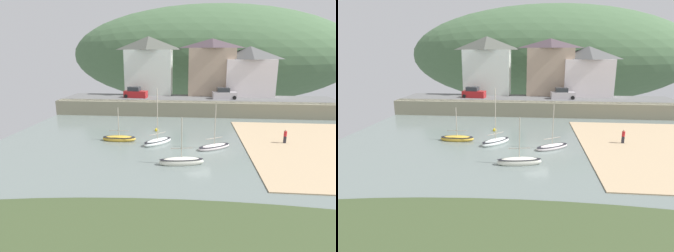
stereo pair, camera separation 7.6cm
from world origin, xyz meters
The scene contains 14 objects.
ground centered at (1.40, -9.56, 0.16)m, with size 48.00×41.00×0.61m.
quay_seawall centered at (0.00, 17.50, 1.36)m, with size 48.00×9.40×2.40m.
hillside_backdrop centered at (4.20, 55.20, 9.57)m, with size 80.00×44.00×27.35m.
waterfront_building_left centered at (-9.41, 25.20, 7.93)m, with size 9.08×4.58×10.87m.
waterfront_building_centre centered at (2.46, 25.20, 7.69)m, with size 8.82×4.65×10.43m.
waterfront_building_right centered at (9.44, 25.20, 6.99)m, with size 9.09×5.94×9.03m.
sailboat_white_hull centered at (-1.80, -4.08, 0.32)m, with size 4.36×1.61×4.76m.
rowboat_small_beached centered at (-9.58, 2.65, 0.27)m, with size 4.07×1.42×4.21m.
motorboat_with_cabin centered at (-4.80, 1.79, 0.29)m, with size 3.62×3.62×6.62m.
sailboat_nearest_shore centered at (1.60, 0.76, 0.23)m, with size 4.06×3.13×5.09m.
parked_car_near_slipway centered at (-11.26, 20.70, 3.20)m, with size 4.27×2.17×1.95m.
parked_car_by_wall centered at (4.59, 20.70, 3.20)m, with size 4.21×1.98×1.95m.
person_on_slipway centered at (9.83, 3.18, 0.98)m, with size 0.34×0.34×1.62m.
mooring_buoy centered at (-5.65, 7.22, 0.15)m, with size 0.49×0.49×0.49m.
Camera 1 is at (-0.84, -28.37, 10.16)m, focal length 29.55 mm.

